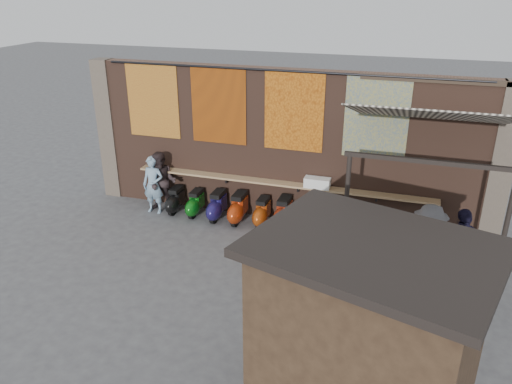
% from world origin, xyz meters
% --- Properties ---
extents(ground, '(70.00, 70.00, 0.00)m').
position_xyz_m(ground, '(0.00, 0.00, 0.00)').
color(ground, '#474749').
rests_on(ground, ground).
extents(brick_wall, '(10.00, 0.40, 4.00)m').
position_xyz_m(brick_wall, '(0.00, 2.70, 2.00)').
color(brick_wall, brown).
rests_on(brick_wall, ground).
extents(pier_left, '(0.50, 0.50, 4.00)m').
position_xyz_m(pier_left, '(-5.20, 2.70, 2.00)').
color(pier_left, '#4C4238').
rests_on(pier_left, ground).
extents(pier_right, '(0.50, 0.50, 4.00)m').
position_xyz_m(pier_right, '(5.20, 2.70, 2.00)').
color(pier_right, '#4C4238').
rests_on(pier_right, ground).
extents(eating_counter, '(8.00, 0.32, 0.05)m').
position_xyz_m(eating_counter, '(0.00, 2.33, 1.10)').
color(eating_counter, '#9E7A51').
rests_on(eating_counter, brick_wall).
extents(shelf_box, '(0.65, 0.29, 0.26)m').
position_xyz_m(shelf_box, '(1.01, 2.30, 1.25)').
color(shelf_box, white).
rests_on(shelf_box, eating_counter).
extents(tapestry_redgold, '(1.50, 0.02, 2.00)m').
position_xyz_m(tapestry_redgold, '(-3.60, 2.48, 3.00)').
color(tapestry_redgold, maroon).
rests_on(tapestry_redgold, brick_wall).
extents(tapestry_sun, '(1.50, 0.02, 2.00)m').
position_xyz_m(tapestry_sun, '(-1.70, 2.48, 3.00)').
color(tapestry_sun, '#DF5D0D').
rests_on(tapestry_sun, brick_wall).
extents(tapestry_orange, '(1.50, 0.02, 2.00)m').
position_xyz_m(tapestry_orange, '(0.30, 2.48, 3.00)').
color(tapestry_orange, '#C76D18').
rests_on(tapestry_orange, brick_wall).
extents(tapestry_multi, '(1.50, 0.02, 2.00)m').
position_xyz_m(tapestry_multi, '(2.30, 2.48, 3.00)').
color(tapestry_multi, '#26498D').
rests_on(tapestry_multi, brick_wall).
extents(hang_rail, '(9.50, 0.06, 0.06)m').
position_xyz_m(hang_rail, '(0.00, 2.47, 3.98)').
color(hang_rail, black).
rests_on(hang_rail, brick_wall).
extents(scooter_stool_0, '(0.34, 0.75, 0.71)m').
position_xyz_m(scooter_stool_0, '(-2.88, 2.02, 0.35)').
color(scooter_stool_0, black).
rests_on(scooter_stool_0, ground).
extents(scooter_stool_1, '(0.33, 0.74, 0.70)m').
position_xyz_m(scooter_stool_1, '(-2.27, 2.00, 0.35)').
color(scooter_stool_1, '#0C5A12').
rests_on(scooter_stool_1, ground).
extents(scooter_stool_2, '(0.37, 0.82, 0.78)m').
position_xyz_m(scooter_stool_2, '(-1.61, 1.95, 0.39)').
color(scooter_stool_2, '#1A134A').
rests_on(scooter_stool_2, ground).
extents(scooter_stool_3, '(0.38, 0.85, 0.81)m').
position_xyz_m(scooter_stool_3, '(-1.01, 1.95, 0.40)').
color(scooter_stool_3, '#9D2D0C').
rests_on(scooter_stool_3, ground).
extents(scooter_stool_4, '(0.35, 0.77, 0.73)m').
position_xyz_m(scooter_stool_4, '(-0.36, 2.00, 0.37)').
color(scooter_stool_4, '#9C3C0E').
rests_on(scooter_stool_4, ground).
extents(scooter_stool_5, '(0.39, 0.86, 0.82)m').
position_xyz_m(scooter_stool_5, '(0.22, 1.99, 0.41)').
color(scooter_stool_5, maroon).
rests_on(scooter_stool_5, ground).
extents(scooter_stool_6, '(0.36, 0.81, 0.77)m').
position_xyz_m(scooter_stool_6, '(0.86, 1.97, 0.38)').
color(scooter_stool_6, '#0E4613').
rests_on(scooter_stool_6, ground).
extents(scooter_stool_7, '(0.38, 0.85, 0.80)m').
position_xyz_m(scooter_stool_7, '(1.40, 2.02, 0.40)').
color(scooter_stool_7, navy).
rests_on(scooter_stool_7, ground).
extents(diner_left, '(0.61, 0.41, 1.62)m').
position_xyz_m(diner_left, '(-3.45, 1.86, 0.81)').
color(diner_left, '#7B9BB4').
rests_on(diner_left, ground).
extents(diner_right, '(0.92, 0.76, 1.72)m').
position_xyz_m(diner_right, '(-3.26, 2.00, 0.86)').
color(diner_right, '#2D2324').
rests_on(diner_right, ground).
extents(shopper_navy, '(1.13, 0.92, 1.79)m').
position_xyz_m(shopper_navy, '(4.37, 0.50, 0.90)').
color(shopper_navy, black).
rests_on(shopper_navy, ground).
extents(shopper_grey, '(1.31, 0.92, 1.85)m').
position_xyz_m(shopper_grey, '(3.72, 0.36, 0.92)').
color(shopper_grey, '#5A595E').
rests_on(shopper_grey, ground).
extents(shopper_tan, '(0.93, 0.84, 1.60)m').
position_xyz_m(shopper_tan, '(3.57, 0.27, 0.80)').
color(shopper_tan, '#93755D').
rests_on(shopper_tan, ground).
extents(market_stall, '(3.12, 2.67, 2.88)m').
position_xyz_m(market_stall, '(2.85, -3.74, 1.44)').
color(market_stall, black).
rests_on(market_stall, ground).
extents(stall_roof, '(3.51, 3.05, 0.12)m').
position_xyz_m(stall_roof, '(2.85, -3.74, 2.94)').
color(stall_roof, black).
rests_on(stall_roof, market_stall).
extents(stall_sign, '(1.16, 0.39, 0.50)m').
position_xyz_m(stall_sign, '(3.15, -2.76, 2.09)').
color(stall_sign, gold).
rests_on(stall_sign, market_stall).
extents(stall_shelf, '(2.14, 0.73, 0.06)m').
position_xyz_m(stall_shelf, '(3.15, -2.76, 1.05)').
color(stall_shelf, '#473321').
rests_on(stall_shelf, market_stall).
extents(awning_canvas, '(3.20, 3.28, 0.97)m').
position_xyz_m(awning_canvas, '(3.50, 0.90, 3.55)').
color(awning_canvas, beige).
rests_on(awning_canvas, brick_wall).
extents(awning_ledger, '(3.30, 0.08, 0.12)m').
position_xyz_m(awning_ledger, '(3.50, 2.49, 3.95)').
color(awning_ledger, '#33261C').
rests_on(awning_ledger, brick_wall).
extents(awning_header, '(3.00, 0.08, 0.08)m').
position_xyz_m(awning_header, '(3.50, -0.60, 3.08)').
color(awning_header, black).
rests_on(awning_header, awning_post_left).
extents(awning_post_left, '(0.09, 0.09, 3.10)m').
position_xyz_m(awning_post_left, '(2.10, -0.60, 1.55)').
color(awning_post_left, black).
rests_on(awning_post_left, ground).
extents(awning_post_right, '(0.09, 0.09, 3.10)m').
position_xyz_m(awning_post_right, '(4.90, -0.60, 1.55)').
color(awning_post_right, black).
rests_on(awning_post_right, ground).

